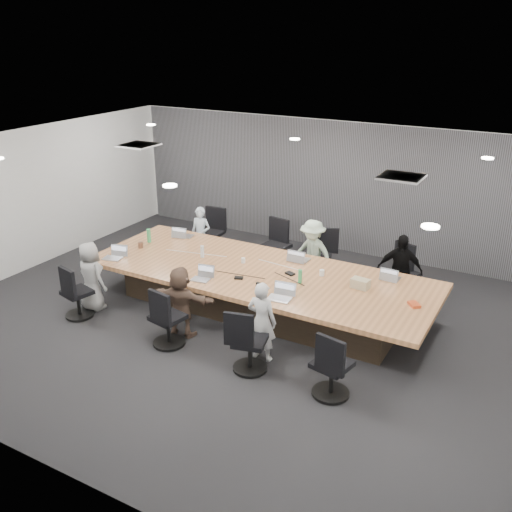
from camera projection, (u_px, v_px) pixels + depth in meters
The scene contains 38 objects.
floor at pixel (244, 322), 9.56m from camera, with size 10.00×8.00×0.00m, color black.
ceiling at pixel (243, 156), 8.52m from camera, with size 10.00×8.00×0.00m, color white.
wall_back at pixel (337, 186), 12.28m from camera, with size 10.00×2.80×0.00m, color silver.
wall_front at pixel (46, 365), 5.80m from camera, with size 10.00×2.80×0.00m, color silver.
wall_left at pixel (26, 200), 11.30m from camera, with size 8.00×2.80×0.00m, color silver.
curtain at pixel (336, 187), 12.22m from camera, with size 9.80×0.04×2.80m, color #545358.
conference_table at pixel (259, 289), 9.82m from camera, with size 6.00×2.20×0.74m.
chair_0 at pixel (210, 237), 12.14m from camera, with size 0.59×0.59×0.88m, color black, non-canonical shape.
chair_1 at pixel (275, 250), 11.44m from camera, with size 0.59×0.59×0.87m, color black, non-canonical shape.
chair_2 at pixel (319, 260), 11.02m from camera, with size 0.55×0.55×0.81m, color black, non-canonical shape.
chair_3 at pixel (403, 278), 10.28m from camera, with size 0.52×0.52×0.77m, color black, non-canonical shape.
chair_4 at pixel (78, 296), 9.61m from camera, with size 0.51×0.51×0.75m, color black, non-canonical shape.
chair_5 at pixel (168, 322), 8.74m from camera, with size 0.53×0.53×0.79m, color black, non-canonical shape.
chair_6 at pixel (250, 346), 8.09m from camera, with size 0.53×0.53×0.79m, color black, non-canonical shape.
chair_7 at pixel (332, 369), 7.52m from camera, with size 0.54×0.54×0.79m, color black, non-canonical shape.
person_0 at pixel (201, 235), 11.80m from camera, with size 0.43×0.28×1.18m, color silver.
laptop_0 at pixel (185, 236), 11.29m from camera, with size 0.32×0.22×0.02m, color #B2B2B7.
person_2 at pixel (312, 254), 10.64m from camera, with size 0.85×0.49×1.32m, color #A5BEA5.
laptop_2 at pixel (300, 259), 10.16m from camera, with size 0.34×0.23×0.02m, color #B2B2B7.
person_3 at pixel (399, 271), 9.89m from camera, with size 0.78×0.32×1.33m, color black.
laptop_3 at pixel (391, 278), 9.41m from camera, with size 0.30×0.21×0.02m, color #B2B2B7.
person_4 at pixel (91, 276), 9.80m from camera, with size 0.60×0.39×1.23m, color gray.
laptop_4 at pixel (112, 258), 10.19m from camera, with size 0.33×0.23×0.02m, color #B2B2B7.
person_5 at pixel (181, 302), 8.95m from camera, with size 1.09×0.35×1.17m, color brown.
laptop_5 at pixel (200, 280), 9.34m from camera, with size 0.29×0.20×0.02m, color #B2B2B7.
person_6 at pixel (262, 321), 8.29m from camera, with size 0.45×0.30×1.24m, color #BBBBBB.
laptop_6 at pixel (279, 299), 8.68m from camera, with size 0.35×0.24×0.02m, color #B2B2B7.
bottle_green_left at pixel (149, 236), 10.94m from camera, with size 0.07×0.07×0.27m, color #349B55.
bottle_green_right at pixel (300, 276), 9.20m from camera, with size 0.06×0.06×0.23m, color #349B55.
bottle_clear at pixel (202, 252), 10.23m from camera, with size 0.07×0.07×0.22m, color silver.
cup_white_far at pixel (243, 260), 10.01m from camera, with size 0.07×0.07×0.09m, color white.
cup_white_near at pixel (322, 273), 9.49m from camera, with size 0.08×0.08×0.10m, color white.
mug_brown at pixel (141, 245), 10.69m from camera, with size 0.09×0.09×0.11m, color brown.
mic_left at pixel (239, 278), 9.39m from camera, with size 0.14×0.10×0.03m, color black.
mic_right at pixel (290, 273), 9.56m from camera, with size 0.15×0.10×0.03m, color black.
stapler at pixel (260, 285), 9.08m from camera, with size 0.17×0.04×0.06m, color black.
canvas_bag at pixel (360, 283), 9.04m from camera, with size 0.28×0.18×0.15m, color tan.
snack_packet at pixel (414, 305), 8.48m from camera, with size 0.20×0.13×0.04m, color #C7441C.
Camera 1 is at (4.29, -7.29, 4.61)m, focal length 40.00 mm.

